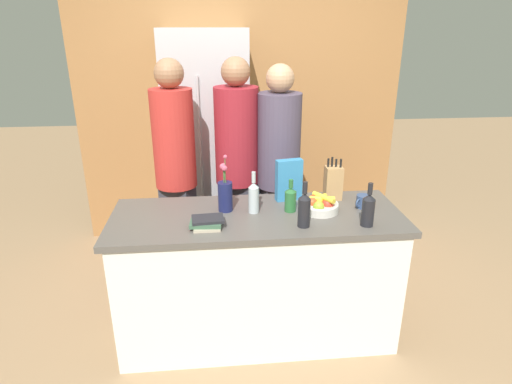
% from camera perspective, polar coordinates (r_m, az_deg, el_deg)
% --- Properties ---
extents(ground_plane, '(14.00, 14.00, 0.00)m').
position_cam_1_polar(ground_plane, '(3.20, 0.16, -17.84)').
color(ground_plane, '#A37F5B').
extents(kitchen_island, '(1.86, 0.70, 0.90)m').
position_cam_1_polar(kitchen_island, '(2.94, 0.17, -11.00)').
color(kitchen_island, silver).
rests_on(kitchen_island, ground_plane).
extents(back_wall_wood, '(3.06, 0.12, 2.60)m').
position_cam_1_polar(back_wall_wood, '(4.20, -2.12, 11.41)').
color(back_wall_wood, '#9E6B3D').
rests_on(back_wall_wood, ground_plane).
extents(refrigerator, '(0.72, 0.63, 2.01)m').
position_cam_1_polar(refrigerator, '(3.90, -6.45, 6.07)').
color(refrigerator, '#B7B7BC').
rests_on(refrigerator, ground_plane).
extents(fruit_bowl, '(0.24, 0.24, 0.11)m').
position_cam_1_polar(fruit_bowl, '(2.78, 8.50, -1.73)').
color(fruit_bowl, silver).
rests_on(fruit_bowl, kitchen_island).
extents(knife_block, '(0.11, 0.10, 0.30)m').
position_cam_1_polar(knife_block, '(2.98, 10.25, 1.25)').
color(knife_block, tan).
rests_on(knife_block, kitchen_island).
extents(flower_vase, '(0.09, 0.09, 0.38)m').
position_cam_1_polar(flower_vase, '(2.75, -4.13, -0.29)').
color(flower_vase, '#191E4C').
rests_on(flower_vase, kitchen_island).
extents(cereal_box, '(0.19, 0.09, 0.29)m').
position_cam_1_polar(cereal_box, '(2.91, 4.40, 1.60)').
color(cereal_box, teal).
rests_on(cereal_box, kitchen_island).
extents(coffee_mug, '(0.11, 0.10, 0.09)m').
position_cam_1_polar(coffee_mug, '(2.90, 14.06, -1.22)').
color(coffee_mug, '#334770').
rests_on(coffee_mug, kitchen_island).
extents(book_stack, '(0.21, 0.16, 0.06)m').
position_cam_1_polar(book_stack, '(2.56, -6.57, -4.07)').
color(book_stack, '#B7A88E').
rests_on(book_stack, kitchen_island).
extents(bottle_oil, '(0.07, 0.07, 0.27)m').
position_cam_1_polar(bottle_oil, '(2.71, -0.32, -0.62)').
color(bottle_oil, '#B2BCC1').
rests_on(bottle_oil, kitchen_island).
extents(bottle_vinegar, '(0.07, 0.07, 0.28)m').
position_cam_1_polar(bottle_vinegar, '(2.54, 6.44, -2.27)').
color(bottle_vinegar, black).
rests_on(bottle_vinegar, kitchen_island).
extents(bottle_wine, '(0.08, 0.08, 0.27)m').
position_cam_1_polar(bottle_wine, '(2.62, 14.73, -2.21)').
color(bottle_wine, black).
rests_on(bottle_wine, kitchen_island).
extents(bottle_water, '(0.07, 0.07, 0.22)m').
position_cam_1_polar(bottle_water, '(2.75, 4.62, -0.90)').
color(bottle_water, '#286633').
rests_on(bottle_water, kitchen_island).
extents(person_at_sink, '(0.31, 0.31, 1.82)m').
position_cam_1_polar(person_at_sink, '(3.29, -10.69, 3.55)').
color(person_at_sink, '#383842').
rests_on(person_at_sink, ground_plane).
extents(person_in_blue, '(0.33, 0.33, 1.82)m').
position_cam_1_polar(person_in_blue, '(3.31, -2.54, 3.94)').
color(person_in_blue, '#383842').
rests_on(person_in_blue, ground_plane).
extents(person_in_red_tee, '(0.33, 0.33, 1.77)m').
position_cam_1_polar(person_in_red_tee, '(3.30, 3.00, 3.38)').
color(person_in_red_tee, '#383842').
rests_on(person_in_red_tee, ground_plane).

